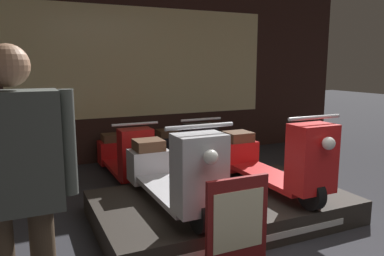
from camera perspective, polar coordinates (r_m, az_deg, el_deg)
The scene contains 8 objects.
shop_wall_back at distance 6.11m, azimuth -6.98°, elevation 10.35°, with size 7.55×0.09×3.20m.
display_platform at distance 3.82m, azimuth 4.58°, elevation -11.93°, with size 2.46×1.47×0.24m.
scooter_display_left at distance 3.40m, azimuth -3.06°, elevation -6.82°, with size 0.55×1.64×0.85m.
scooter_display_right at distance 3.93m, azimuth 12.13°, elevation -4.75°, with size 0.55×1.64×0.85m.
scooter_backrow_0 at distance 5.08m, azimuth -10.30°, elevation -4.16°, with size 0.55×1.64×0.85m.
scooter_backrow_1 at distance 5.35m, azimuth -1.33°, elevation -3.29°, with size 0.55×1.64×0.85m.
person_left_browsing at distance 2.12m, azimuth -25.19°, elevation -6.68°, with size 0.60×0.25×1.63m.
price_sign_board at distance 2.80m, azimuth 6.89°, elevation -14.65°, with size 0.50×0.04×0.74m.
Camera 1 is at (-1.88, -1.70, 1.53)m, focal length 35.00 mm.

